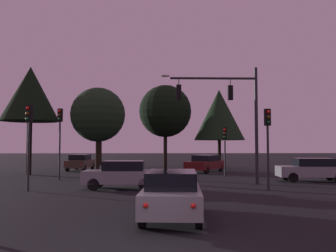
{
  "coord_description": "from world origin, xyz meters",
  "views": [
    {
      "loc": [
        0.36,
        -7.72,
        2.33
      ],
      "look_at": [
        1.21,
        14.97,
        3.57
      ],
      "focal_mm": 38.85,
      "sensor_mm": 36.0,
      "label": 1
    }
  ],
  "objects": [
    {
      "name": "tree_center_horizon",
      "position": [
        -9.76,
        22.04,
        6.53
      ],
      "size": [
        4.67,
        4.67,
        8.8
      ],
      "color": "black",
      "rests_on": "ground"
    },
    {
      "name": "car_crossing_right",
      "position": [
        10.7,
        15.78,
        0.79
      ],
      "size": [
        4.53,
        2.05,
        1.52
      ],
      "color": "gray",
      "rests_on": "ground"
    },
    {
      "name": "tree_right_cluster",
      "position": [
        1.48,
        29.47,
        5.89
      ],
      "size": [
        5.37,
        5.37,
        8.59
      ],
      "color": "black",
      "rests_on": "ground"
    },
    {
      "name": "traffic_signal_mast_arm",
      "position": [
        5.0,
        14.34,
        4.82
      ],
      "size": [
        5.98,
        0.38,
        7.18
      ],
      "color": "#232326",
      "rests_on": "ground"
    },
    {
      "name": "traffic_light_far_side",
      "position": [
        -6.14,
        17.45,
        3.44
      ],
      "size": [
        0.33,
        0.37,
        4.9
      ],
      "color": "#232326",
      "rests_on": "ground"
    },
    {
      "name": "tree_behind_sign",
      "position": [
        -6.24,
        36.43,
        5.9
      ],
      "size": [
        3.27,
        3.27,
        7.7
      ],
      "color": "black",
      "rests_on": "ground"
    },
    {
      "name": "ground_plane",
      "position": [
        0.0,
        24.5,
        0.0
      ],
      "size": [
        168.0,
        168.0,
        0.0
      ],
      "primitive_type": "plane",
      "color": "black",
      "rests_on": "ground"
    },
    {
      "name": "tree_left_far",
      "position": [
        7.25,
        30.53,
        5.63
      ],
      "size": [
        5.36,
        5.36,
        8.33
      ],
      "color": "black",
      "rests_on": "ground"
    },
    {
      "name": "car_nearside_lane",
      "position": [
        0.93,
        4.09,
        0.8
      ],
      "size": [
        2.13,
        4.68,
        1.52
      ],
      "color": "gray",
      "rests_on": "ground"
    },
    {
      "name": "car_crossing_left",
      "position": [
        -1.41,
        12.13,
        0.79
      ],
      "size": [
        4.11,
        1.86,
        1.52
      ],
      "color": "gray",
      "rests_on": "ground"
    },
    {
      "name": "traffic_light_median",
      "position": [
        -6.15,
        11.35,
        3.15
      ],
      "size": [
        0.37,
        0.39,
        4.46
      ],
      "color": "#232326",
      "rests_on": "ground"
    },
    {
      "name": "tree_lot_edge",
      "position": [
        -4.16,
        21.48,
        4.82
      ],
      "size": [
        4.36,
        4.36,
        7.01
      ],
      "color": "black",
      "rests_on": "ground"
    },
    {
      "name": "car_far_lane",
      "position": [
        -6.64,
        27.04,
        0.79
      ],
      "size": [
        2.14,
        4.42,
        1.52
      ],
      "color": "#473828",
      "rests_on": "ground"
    },
    {
      "name": "traffic_light_corner_right",
      "position": [
        5.66,
        19.41,
        2.66
      ],
      "size": [
        0.34,
        0.37,
        3.72
      ],
      "color": "#232326",
      "rests_on": "ground"
    },
    {
      "name": "traffic_light_corner_left",
      "position": [
        6.37,
        11.27,
        3.05
      ],
      "size": [
        0.32,
        0.36,
        4.3
      ],
      "color": "#232326",
      "rests_on": "ground"
    },
    {
      "name": "car_parked_lot",
      "position": [
        4.85,
        24.13,
        0.8
      ],
      "size": [
        4.06,
        4.8,
        1.52
      ],
      "color": "#4C0F0F",
      "rests_on": "ground"
    }
  ]
}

